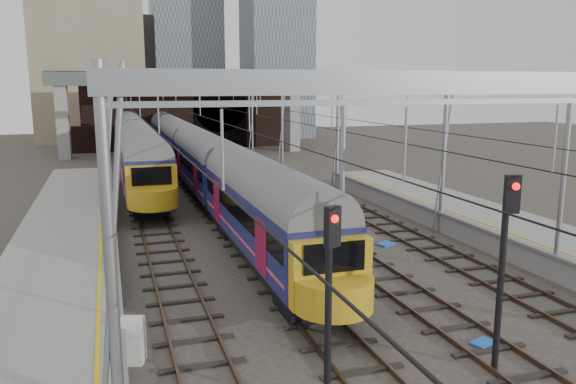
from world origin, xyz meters
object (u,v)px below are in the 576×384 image
object	(u,v)px
train_second	(136,148)
relay_cabinet	(132,341)
train_main	(190,152)
signal_near_left	(330,286)
signal_near_centre	(505,252)

from	to	relation	value
train_second	relay_cabinet	size ratio (longest dim) A/B	25.67
train_main	signal_near_left	distance (m)	33.61
signal_near_left	signal_near_centre	world-z (taller)	signal_near_centre
signal_near_centre	relay_cabinet	world-z (taller)	signal_near_centre
train_second	signal_near_left	xyz separation A→B (m)	(2.42, -35.94, 0.63)
signal_near_centre	relay_cabinet	xyz separation A→B (m)	(-9.26, 3.49, -2.69)
signal_near_left	signal_near_centre	size ratio (longest dim) A/B	0.93
signal_near_centre	relay_cabinet	distance (m)	10.26
train_main	signal_near_left	xyz separation A→B (m)	(-1.58, -33.57, 0.77)
train_main	relay_cabinet	bearing A→B (deg)	-101.09
train_second	relay_cabinet	xyz separation A→B (m)	(-1.80, -31.97, -1.87)
relay_cabinet	train_main	bearing A→B (deg)	97.41
train_main	signal_near_centre	bearing A→B (deg)	-84.03
train_second	relay_cabinet	world-z (taller)	train_second
train_main	relay_cabinet	distance (m)	30.21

